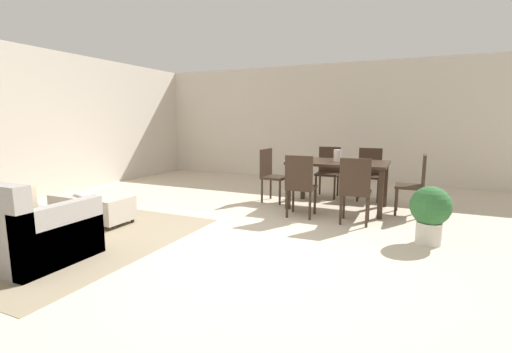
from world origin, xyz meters
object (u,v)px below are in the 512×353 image
(vase_centerpiece, at_px, (337,156))
(dining_chair_near_left, at_px, (300,183))
(dining_chair_head_west, at_px, (271,172))
(book_on_ottoman, at_px, (85,194))
(dining_table, at_px, (338,167))
(ottoman_table, at_px, (92,207))
(potted_plant, at_px, (430,211))
(dining_chair_head_east, at_px, (416,181))
(couch, at_px, (0,227))
(dining_chair_far_right, at_px, (369,171))
(dining_chair_far_left, at_px, (328,169))
(dining_chair_near_right, at_px, (355,187))

(vase_centerpiece, bearing_deg, dining_chair_near_left, -114.39)
(dining_chair_head_west, bearing_deg, dining_chair_near_left, -45.77)
(dining_chair_head_west, distance_m, vase_centerpiece, 1.19)
(book_on_ottoman, bearing_deg, dining_table, 37.32)
(ottoman_table, xyz_separation_m, book_on_ottoman, (-0.07, -0.05, 0.18))
(ottoman_table, bearing_deg, potted_plant, 12.54)
(dining_chair_head_east, distance_m, dining_chair_head_west, 2.32)
(couch, distance_m, ottoman_table, 1.27)
(dining_chair_far_right, relative_size, potted_plant, 1.36)
(couch, relative_size, ottoman_table, 1.66)
(couch, distance_m, dining_chair_head_west, 3.89)
(ottoman_table, distance_m, vase_centerpiece, 3.74)
(couch, relative_size, vase_centerpiece, 10.14)
(dining_chair_head_west, height_order, vase_centerpiece, vase_centerpiece)
(ottoman_table, height_order, potted_plant, potted_plant)
(dining_chair_head_east, bearing_deg, ottoman_table, -151.02)
(dining_chair_far_left, bearing_deg, dining_chair_near_left, -91.19)
(vase_centerpiece, bearing_deg, dining_chair_far_right, 64.52)
(couch, relative_size, dining_chair_far_right, 2.08)
(dining_chair_near_left, xyz_separation_m, dining_chair_head_west, (-0.78, 0.80, 0.00))
(dining_chair_far_right, distance_m, book_on_ottoman, 4.63)
(dining_table, bearing_deg, dining_chair_far_right, 64.95)
(dining_chair_near_left, distance_m, dining_chair_head_west, 1.12)
(ottoman_table, relative_size, dining_table, 0.75)
(dining_chair_near_left, height_order, dining_chair_far_right, same)
(dining_chair_near_left, bearing_deg, dining_chair_near_right, -2.53)
(dining_chair_near_right, relative_size, potted_plant, 1.36)
(couch, distance_m, dining_table, 4.54)
(dining_chair_near_right, distance_m, vase_centerpiece, 0.99)
(dining_chair_head_east, bearing_deg, dining_chair_near_left, -151.17)
(dining_chair_near_left, distance_m, dining_chair_far_left, 1.65)
(dining_chair_head_east, distance_m, potted_plant, 1.34)
(potted_plant, bearing_deg, dining_chair_head_east, 97.04)
(dining_chair_far_left, relative_size, dining_chair_far_right, 1.00)
(dining_chair_near_left, height_order, book_on_ottoman, dining_chair_near_left)
(dining_chair_far_right, bearing_deg, dining_chair_far_left, -179.38)
(book_on_ottoman, bearing_deg, ottoman_table, 38.63)
(dining_chair_near_right, height_order, dining_chair_head_east, same)
(dining_chair_near_right, relative_size, dining_chair_head_east, 1.00)
(couch, xyz_separation_m, dining_chair_near_right, (3.26, 2.66, 0.23))
(dining_chair_near_right, distance_m, dining_chair_far_right, 1.69)
(ottoman_table, relative_size, potted_plant, 1.70)
(couch, bearing_deg, dining_chair_far_left, 59.96)
(vase_centerpiece, bearing_deg, ottoman_table, -142.78)
(ottoman_table, bearing_deg, dining_chair_far_right, 42.71)
(dining_chair_far_left, distance_m, book_on_ottoman, 4.11)
(dining_chair_far_left, bearing_deg, couch, -120.04)
(couch, bearing_deg, ottoman_table, 94.29)
(couch, distance_m, dining_chair_head_east, 5.35)
(dining_table, bearing_deg, dining_chair_far_left, 112.51)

